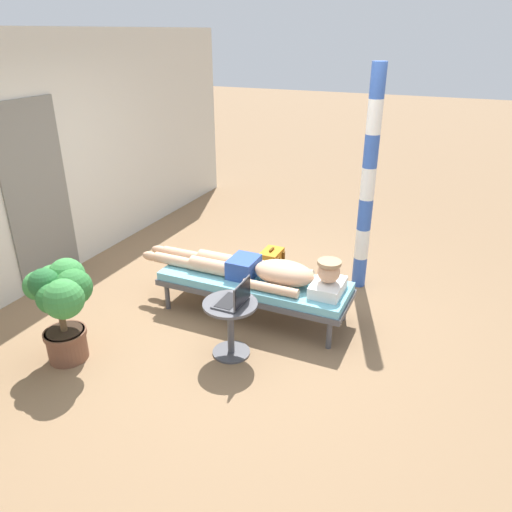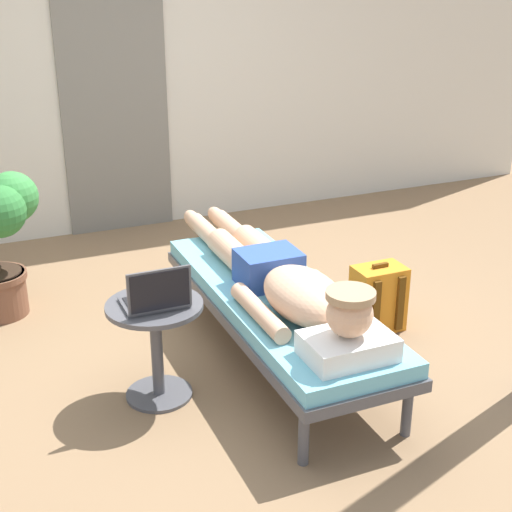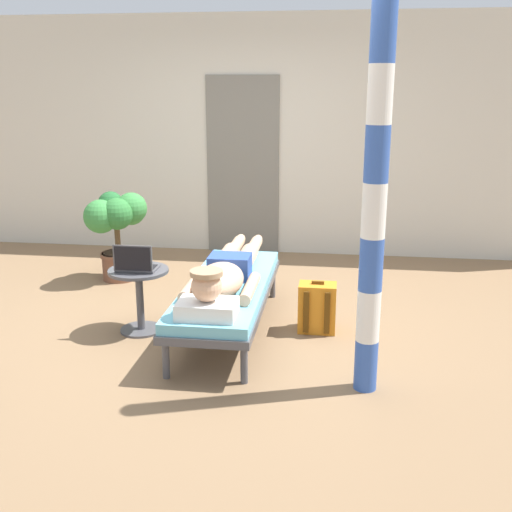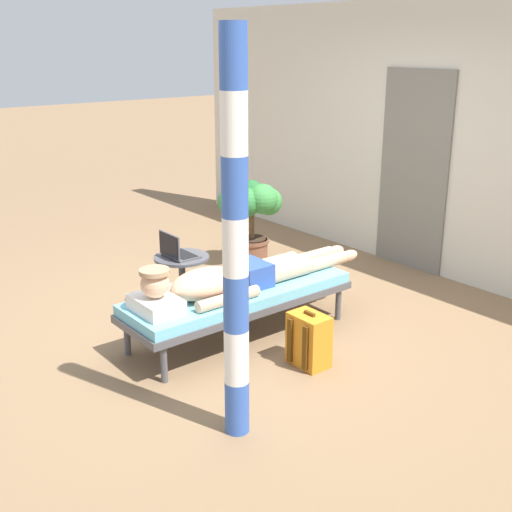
{
  "view_description": "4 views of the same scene",
  "coord_description": "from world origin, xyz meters",
  "px_view_note": "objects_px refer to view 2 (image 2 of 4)",
  "views": [
    {
      "loc": [
        -3.74,
        -1.96,
        2.66
      ],
      "look_at": [
        0.25,
        -0.18,
        0.64
      ],
      "focal_mm": 34.33,
      "sensor_mm": 36.0,
      "label": 1
    },
    {
      "loc": [
        -1.31,
        -3.43,
        2.1
      ],
      "look_at": [
        0.16,
        -0.01,
        0.57
      ],
      "focal_mm": 51.71,
      "sensor_mm": 36.0,
      "label": 2
    },
    {
      "loc": [
        1.07,
        -4.73,
        1.94
      ],
      "look_at": [
        0.44,
        -0.19,
        0.65
      ],
      "focal_mm": 42.89,
      "sensor_mm": 36.0,
      "label": 3
    },
    {
      "loc": [
        4.07,
        -3.09,
        2.3
      ],
      "look_at": [
        0.25,
        -0.03,
        0.67
      ],
      "focal_mm": 45.57,
      "sensor_mm": 36.0,
      "label": 4
    }
  ],
  "objects_px": {
    "person_reclining": "(284,281)",
    "side_table": "(156,334)",
    "lounge_chair": "(277,304)",
    "backpack": "(378,298)",
    "laptop": "(156,297)"
  },
  "relations": [
    {
      "from": "person_reclining",
      "to": "side_table",
      "type": "distance_m",
      "value": 0.72
    },
    {
      "from": "lounge_chair",
      "to": "laptop",
      "type": "relative_size",
      "value": 6.25
    },
    {
      "from": "person_reclining",
      "to": "side_table",
      "type": "xyz_separation_m",
      "value": [
        -0.7,
        -0.0,
        -0.16
      ]
    },
    {
      "from": "lounge_chair",
      "to": "person_reclining",
      "type": "relative_size",
      "value": 0.89
    },
    {
      "from": "person_reclining",
      "to": "laptop",
      "type": "xyz_separation_m",
      "value": [
        -0.7,
        -0.05,
        0.06
      ]
    },
    {
      "from": "laptop",
      "to": "backpack",
      "type": "bearing_deg",
      "value": 9.92
    },
    {
      "from": "lounge_chair",
      "to": "backpack",
      "type": "bearing_deg",
      "value": 8.62
    },
    {
      "from": "person_reclining",
      "to": "lounge_chair",
      "type": "bearing_deg",
      "value": 90.0
    },
    {
      "from": "person_reclining",
      "to": "backpack",
      "type": "bearing_deg",
      "value": 15.22
    },
    {
      "from": "lounge_chair",
      "to": "laptop",
      "type": "height_order",
      "value": "laptop"
    },
    {
      "from": "backpack",
      "to": "lounge_chair",
      "type": "bearing_deg",
      "value": -171.38
    },
    {
      "from": "lounge_chair",
      "to": "person_reclining",
      "type": "xyz_separation_m",
      "value": [
        0.0,
        -0.09,
        0.17
      ]
    },
    {
      "from": "lounge_chair",
      "to": "side_table",
      "type": "height_order",
      "value": "side_table"
    },
    {
      "from": "laptop",
      "to": "side_table",
      "type": "bearing_deg",
      "value": 90.0
    },
    {
      "from": "laptop",
      "to": "person_reclining",
      "type": "bearing_deg",
      "value": 4.35
    }
  ]
}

